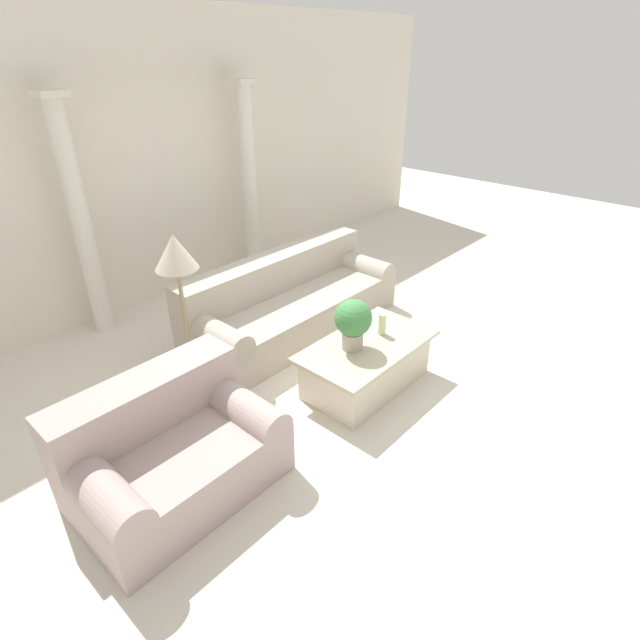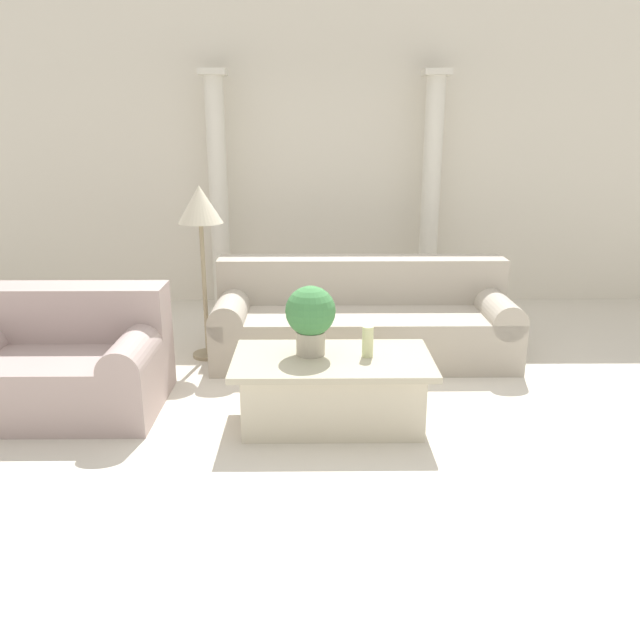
{
  "view_description": "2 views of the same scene",
  "coord_description": "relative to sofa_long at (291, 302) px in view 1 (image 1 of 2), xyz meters",
  "views": [
    {
      "loc": [
        -3.16,
        -2.57,
        2.78
      ],
      "look_at": [
        -0.25,
        0.06,
        0.6
      ],
      "focal_mm": 28.0,
      "sensor_mm": 36.0,
      "label": 1
    },
    {
      "loc": [
        -0.21,
        -4.13,
        1.85
      ],
      "look_at": [
        -0.17,
        -0.19,
        0.65
      ],
      "focal_mm": 35.0,
      "sensor_mm": 36.0,
      "label": 2
    }
  ],
  "objects": [
    {
      "name": "sofa_long",
      "position": [
        0.0,
        0.0,
        0.0
      ],
      "size": [
        2.46,
        0.93,
        0.8
      ],
      "color": "#ADA393",
      "rests_on": "ground_plane"
    },
    {
      "name": "ground_plane",
      "position": [
        -0.21,
        -0.91,
        -0.32
      ],
      "size": [
        16.0,
        16.0,
        0.0
      ],
      "primitive_type": "plane",
      "color": "silver"
    },
    {
      "name": "column_left",
      "position": [
        -1.4,
        1.53,
        0.92
      ],
      "size": [
        0.27,
        0.27,
        2.43
      ],
      "color": "silver",
      "rests_on": "ground_plane"
    },
    {
      "name": "floor_lamp",
      "position": [
        -1.32,
        -0.02,
        0.88
      ],
      "size": [
        0.36,
        0.36,
        1.44
      ],
      "color": "gray",
      "rests_on": "ground_plane"
    },
    {
      "name": "pillar_candle",
      "position": [
        -0.07,
        -1.26,
        0.23
      ],
      "size": [
        0.07,
        0.07,
        0.2
      ],
      "color": "beige",
      "rests_on": "coffee_table"
    },
    {
      "name": "wall_back",
      "position": [
        -0.21,
        1.84,
        1.28
      ],
      "size": [
        10.0,
        0.06,
        3.2
      ],
      "color": "silver",
      "rests_on": "ground_plane"
    },
    {
      "name": "coffee_table",
      "position": [
        -0.3,
        -1.27,
        -0.09
      ],
      "size": [
        1.29,
        0.71,
        0.45
      ],
      "color": "beige",
      "rests_on": "ground_plane"
    },
    {
      "name": "loveseat",
      "position": [
        -2.15,
        -0.99,
        0.01
      ],
      "size": [
        1.36,
        0.93,
        0.8
      ],
      "color": "#AE9894",
      "rests_on": "ground_plane"
    },
    {
      "name": "potted_plant",
      "position": [
        -0.44,
        -1.21,
        0.39
      ],
      "size": [
        0.32,
        0.32,
        0.46
      ],
      "color": "#B2A893",
      "rests_on": "coffee_table"
    },
    {
      "name": "column_right",
      "position": [
        0.81,
        1.53,
        0.92
      ],
      "size": [
        0.27,
        0.27,
        2.43
      ],
      "color": "silver",
      "rests_on": "ground_plane"
    }
  ]
}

